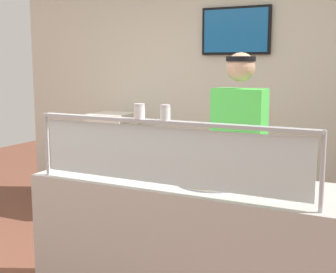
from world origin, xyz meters
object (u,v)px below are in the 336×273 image
pepper_flake_shaker (165,114)px  pizza_server (209,177)px  pizza_tray (213,181)px  pizza_box_stack (112,127)px  parmesan_shaker (139,112)px  worker_figure (239,155)px

pepper_flake_shaker → pizza_server: bearing=58.7°
pizza_tray → pizza_box_stack: pizza_box_stack is taller
pizza_box_stack → pepper_flake_shaker: bearing=-48.9°
pizza_server → parmesan_shaker: 0.59m
pizza_server → parmesan_shaker: (-0.33, -0.26, 0.41)m
pizza_tray → pepper_flake_shaker: bearing=-122.9°
parmesan_shaker → pepper_flake_shaker: same height
pizza_tray → parmesan_shaker: bearing=-141.2°
pizza_tray → parmesan_shaker: 0.63m
pizza_box_stack → pizza_server: bearing=-41.9°
pizza_server → pizza_box_stack: 2.43m
worker_figure → pizza_box_stack: bearing=151.8°
parmesan_shaker → worker_figure: bearing=72.1°
pizza_tray → worker_figure: 0.65m
pizza_tray → worker_figure: size_ratio=0.25×
pizza_tray → parmesan_shaker: size_ratio=5.05×
pizza_box_stack → pizza_tray: bearing=-41.2°
pizza_server → pepper_flake_shaker: size_ratio=3.17×
parmesan_shaker → pizza_box_stack: bearing=128.0°
pizza_server → pepper_flake_shaker: pepper_flake_shaker is taller
pizza_tray → pizza_server: 0.04m
pizza_tray → worker_figure: bearing=94.7°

